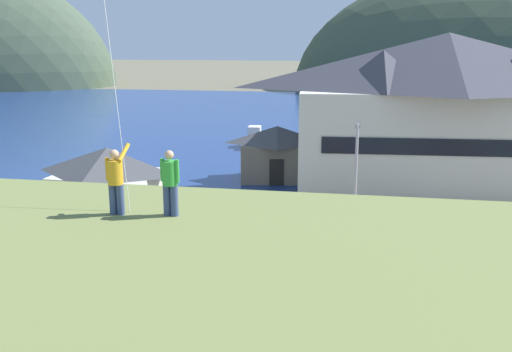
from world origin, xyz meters
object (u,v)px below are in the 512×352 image
object	(u,v)px
parked_car_mid_row_near	(350,242)
storage_shed_waterside	(277,152)
person_companion	(170,181)
parking_light_pole	(356,169)
person_kite_flyer	(116,179)
moored_boat_wharfside	(255,139)
parked_car_corner_spot	(52,274)
parked_car_front_row_end	(199,275)
moored_boat_outer_mooring	(313,156)
parked_car_back_row_left	(221,237)
harbor_lodge	(444,109)
parked_car_lone_by_shed	(407,292)
storage_shed_near_lot	(109,192)
wharf_dock	(280,151)

from	to	relation	value
parked_car_mid_row_near	storage_shed_waterside	bearing A→B (deg)	110.05
storage_shed_waterside	person_companion	xyz separation A→B (m)	(1.44, -29.86, 4.96)
parking_light_pole	person_kite_flyer	distance (m)	19.60
moored_boat_wharfside	parked_car_corner_spot	bearing A→B (deg)	-93.14
parked_car_front_row_end	person_companion	world-z (taller)	person_companion
moored_boat_outer_mooring	parked_car_back_row_left	size ratio (longest dim) A/B	1.63
parking_light_pole	moored_boat_outer_mooring	bearing A→B (deg)	101.88
parked_car_mid_row_near	parked_car_corner_spot	world-z (taller)	same
harbor_lodge	storage_shed_waterside	world-z (taller)	harbor_lodge
storage_shed_waterside	moored_boat_wharfside	size ratio (longest dim) A/B	1.12
person_kite_flyer	parked_car_mid_row_near	bearing A→B (deg)	65.83
parked_car_back_row_left	parking_light_pole	size ratio (longest dim) A/B	0.71
parked_car_lone_by_shed	moored_boat_outer_mooring	bearing A→B (deg)	101.97
parked_car_back_row_left	parked_car_front_row_end	size ratio (longest dim) A/B	1.01
moored_boat_wharfside	person_companion	xyz separation A→B (m)	(5.81, -44.17, 6.47)
parked_car_corner_spot	person_kite_flyer	world-z (taller)	person_kite_flyer
storage_shed_waterside	moored_boat_wharfside	distance (m)	15.04
person_companion	storage_shed_waterside	bearing A→B (deg)	92.76
moored_boat_wharfside	moored_boat_outer_mooring	size ratio (longest dim) A/B	0.80
storage_shed_waterside	person_companion	distance (m)	30.30
storage_shed_near_lot	moored_boat_wharfside	bearing A→B (deg)	84.77
moored_boat_wharfside	person_companion	bearing A→B (deg)	-82.51
storage_shed_near_lot	wharf_dock	bearing A→B (deg)	77.13
storage_shed_waterside	moored_boat_outer_mooring	world-z (taller)	storage_shed_waterside
moored_boat_outer_mooring	parked_car_lone_by_shed	xyz separation A→B (m)	(6.05, -28.54, 0.34)
parked_car_lone_by_shed	parking_light_pole	bearing A→B (deg)	102.13
moored_boat_wharfside	person_companion	distance (m)	45.02
moored_boat_wharfside	moored_boat_outer_mooring	xyz separation A→B (m)	(6.68, -7.73, 0.00)
parked_car_corner_spot	person_kite_flyer	distance (m)	11.46
parked_car_front_row_end	parked_car_corner_spot	world-z (taller)	same
storage_shed_near_lot	parked_car_back_row_left	distance (m)	7.06
parked_car_lone_by_shed	parked_car_mid_row_near	bearing A→B (deg)	113.21
parked_car_mid_row_near	parked_car_lone_by_shed	bearing A→B (deg)	-66.79
harbor_lodge	moored_boat_outer_mooring	size ratio (longest dim) A/B	3.08
harbor_lodge	parked_car_back_row_left	distance (m)	20.50
moored_boat_wharfside	parked_car_front_row_end	bearing A→B (deg)	-83.39
parked_car_front_row_end	parked_car_mid_row_near	xyz separation A→B (m)	(6.23, 5.21, 0.00)
storage_shed_near_lot	person_kite_flyer	bearing A→B (deg)	-64.32
storage_shed_waterside	moored_boat_wharfside	world-z (taller)	storage_shed_waterside
parked_car_front_row_end	parked_car_back_row_left	bearing A→B (deg)	92.65
parked_car_back_row_left	person_kite_flyer	size ratio (longest dim) A/B	2.35
moored_boat_outer_mooring	parked_car_mid_row_near	xyz separation A→B (m)	(3.74, -23.14, 0.34)
harbor_lodge	parked_car_corner_spot	distance (m)	28.64
storage_shed_waterside	parked_car_lone_by_shed	bearing A→B (deg)	-69.16
moored_boat_outer_mooring	person_companion	bearing A→B (deg)	-91.36
moored_boat_wharfside	parked_car_corner_spot	distance (m)	37.14
storage_shed_near_lot	parked_car_back_row_left	bearing A→B (deg)	-14.12
parked_car_mid_row_near	parked_car_back_row_left	bearing A→B (deg)	-176.49
parked_car_mid_row_near	person_companion	size ratio (longest dim) A/B	2.50
storage_shed_waterside	wharf_dock	world-z (taller)	storage_shed_waterside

